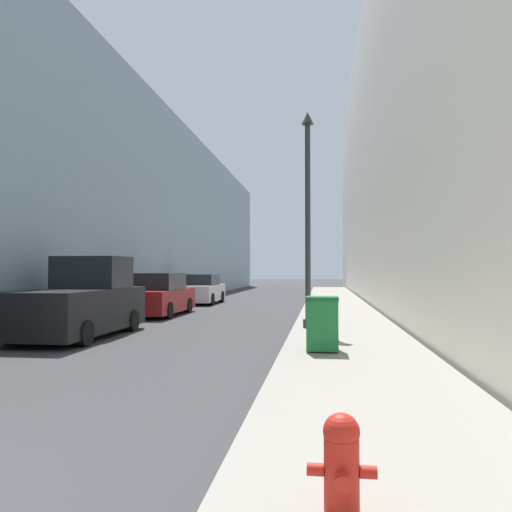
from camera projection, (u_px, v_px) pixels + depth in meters
sidewalk_right at (340, 314)px, 20.17m from camera, size 3.14×60.00×0.15m
building_left_glass at (81, 210)px, 30.25m from camera, size 12.00×60.00×11.02m
building_right_stone at (475, 145)px, 27.33m from camera, size 12.00×60.00×17.43m
fire_hydrant at (342, 460)px, 3.52m from camera, size 0.49×0.38×0.68m
trash_bin at (322, 323)px, 10.46m from camera, size 0.67×0.68×1.14m
lamppost at (308, 212)px, 14.76m from camera, size 0.36×0.36×6.41m
pickup_truck at (81, 303)px, 13.87m from camera, size 2.14×4.91×2.25m
parked_sedan_near at (159, 296)px, 20.45m from camera, size 1.94×4.73×1.73m
parked_sedan_far at (202, 290)px, 27.59m from camera, size 1.88×4.35×1.62m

